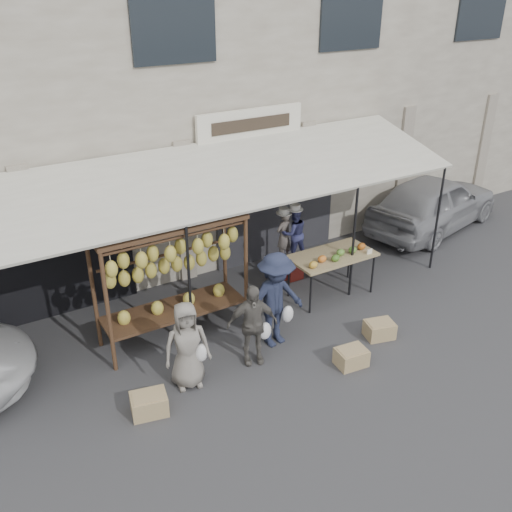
{
  "coord_description": "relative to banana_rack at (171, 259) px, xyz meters",
  "views": [
    {
      "loc": [
        -4.28,
        -6.48,
        5.9
      ],
      "look_at": [
        0.44,
        1.4,
        1.3
      ],
      "focal_mm": 40.0,
      "sensor_mm": 36.0,
      "label": 1
    }
  ],
  "objects": [
    {
      "name": "banana_rack",
      "position": [
        0.0,
        0.0,
        0.0
      ],
      "size": [
        2.6,
        0.9,
        2.24
      ],
      "color": "#51361E",
      "rests_on": "ground_plane"
    },
    {
      "name": "crate_near_a",
      "position": [
        2.17,
        -2.24,
        -1.42
      ],
      "size": [
        0.54,
        0.43,
        0.3
      ],
      "primitive_type": "cube",
      "rotation": [
        0.0,
        0.0,
        -0.11
      ],
      "color": "tan",
      "rests_on": "ground_plane"
    },
    {
      "name": "stool_left",
      "position": [
        2.86,
        0.89,
        -1.35
      ],
      "size": [
        0.35,
        0.35,
        0.43
      ],
      "primitive_type": "cube",
      "rotation": [
        0.0,
        0.0,
        0.13
      ],
      "color": "maroon",
      "rests_on": "ground_plane"
    },
    {
      "name": "crate_near_b",
      "position": [
        3.13,
        -1.86,
        -1.42
      ],
      "size": [
        0.58,
        0.49,
        0.3
      ],
      "primitive_type": "cube",
      "rotation": [
        0.0,
        0.0,
        -0.26
      ],
      "color": "tan",
      "rests_on": "ground_plane"
    },
    {
      "name": "vendor_right",
      "position": [
        3.04,
        0.77,
        -0.53
      ],
      "size": [
        0.63,
        0.54,
        1.14
      ],
      "primitive_type": "imported",
      "rotation": [
        0.0,
        0.0,
        2.93
      ],
      "color": "navy",
      "rests_on": "stool_right"
    },
    {
      "name": "customer_left",
      "position": [
        -0.36,
        -1.3,
        -0.83
      ],
      "size": [
        0.8,
        0.6,
        1.48
      ],
      "primitive_type": "imported",
      "rotation": [
        0.0,
        0.0,
        -0.19
      ],
      "color": "gray",
      "rests_on": "ground_plane"
    },
    {
      "name": "produce_table",
      "position": [
        3.3,
        -0.23,
        -0.7
      ],
      "size": [
        1.7,
        0.9,
        1.04
      ],
      "color": "tan",
      "rests_on": "ground_plane"
    },
    {
      "name": "vendor_left",
      "position": [
        2.86,
        0.89,
        -0.59
      ],
      "size": [
        0.45,
        0.35,
        1.09
      ],
      "primitive_type": "imported",
      "rotation": [
        0.0,
        0.0,
        3.38
      ],
      "color": "#5E5651",
      "rests_on": "stool_left"
    },
    {
      "name": "shophouse",
      "position": [
        1.12,
        4.93,
        2.08
      ],
      "size": [
        24.0,
        6.15,
        7.3
      ],
      "color": "#B9B19F",
      "rests_on": "ground_plane"
    },
    {
      "name": "ground_plane",
      "position": [
        1.12,
        -1.57,
        -1.57
      ],
      "size": [
        90.0,
        90.0,
        0.0
      ],
      "primitive_type": "plane",
      "color": "#2D2D30"
    },
    {
      "name": "crate_far",
      "position": [
        -1.15,
        -1.61,
        -1.41
      ],
      "size": [
        0.6,
        0.5,
        0.32
      ],
      "primitive_type": "cube",
      "rotation": [
        0.0,
        0.0,
        -0.21
      ],
      "color": "tan",
      "rests_on": "ground_plane"
    },
    {
      "name": "awning",
      "position": [
        1.13,
        0.71,
        1.0
      ],
      "size": [
        10.0,
        2.35,
        2.92
      ],
      "color": "beige",
      "rests_on": "ground_plane"
    },
    {
      "name": "customer_right",
      "position": [
        1.42,
        -1.05,
        -0.7
      ],
      "size": [
        1.2,
        0.78,
        1.75
      ],
      "primitive_type": "imported",
      "rotation": [
        0.0,
        0.0,
        0.12
      ],
      "color": "#20253C",
      "rests_on": "ground_plane"
    },
    {
      "name": "sedan",
      "position": [
        7.55,
        1.15,
        -0.86
      ],
      "size": [
        4.43,
        2.59,
        1.42
      ],
      "primitive_type": "imported",
      "rotation": [
        0.0,
        0.0,
        1.8
      ],
      "color": "gray",
      "rests_on": "ground_plane"
    },
    {
      "name": "customer_mid",
      "position": [
        0.81,
        -1.3,
        -0.85
      ],
      "size": [
        0.91,
        0.6,
        1.45
      ],
      "primitive_type": "imported",
      "rotation": [
        0.0,
        0.0,
        -0.32
      ],
      "color": "#59554F",
      "rests_on": "ground_plane"
    },
    {
      "name": "stool_right",
      "position": [
        3.04,
        0.77,
        -1.33
      ],
      "size": [
        0.37,
        0.37,
        0.47
      ],
      "primitive_type": "cube",
      "rotation": [
        0.0,
        0.0,
        0.1
      ],
      "color": "maroon",
      "rests_on": "ground_plane"
    }
  ]
}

